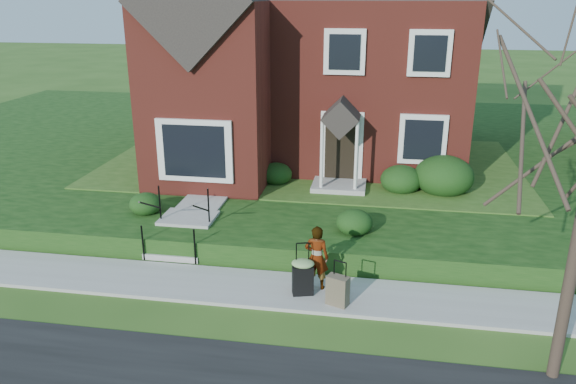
% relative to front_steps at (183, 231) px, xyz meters
% --- Properties ---
extents(ground, '(120.00, 120.00, 0.00)m').
position_rel_front_steps_xyz_m(ground, '(2.50, -1.84, -0.47)').
color(ground, '#2D5119').
rests_on(ground, ground).
extents(sidewalk, '(60.00, 1.60, 0.08)m').
position_rel_front_steps_xyz_m(sidewalk, '(2.50, -1.84, -0.43)').
color(sidewalk, '#9E9B93').
rests_on(sidewalk, ground).
extents(terrace, '(44.00, 20.00, 0.60)m').
position_rel_front_steps_xyz_m(terrace, '(6.50, 9.06, -0.17)').
color(terrace, '#12330E').
rests_on(terrace, ground).
extents(walkway, '(1.20, 6.00, 0.06)m').
position_rel_front_steps_xyz_m(walkway, '(0.00, 3.16, 0.16)').
color(walkway, '#9E9B93').
rests_on(walkway, terrace).
extents(main_house, '(10.40, 10.20, 9.40)m').
position_rel_front_steps_xyz_m(main_house, '(2.29, 7.76, 4.79)').
color(main_house, maroon).
rests_on(main_house, terrace).
extents(front_steps, '(1.40, 2.02, 1.50)m').
position_rel_front_steps_xyz_m(front_steps, '(0.00, 0.00, 0.00)').
color(front_steps, '#9E9B93').
rests_on(front_steps, ground).
extents(foundation_shrubs, '(10.07, 4.79, 1.22)m').
position_rel_front_steps_xyz_m(foundation_shrubs, '(4.11, 3.37, 0.62)').
color(foundation_shrubs, '#11340F').
rests_on(foundation_shrubs, terrace).
extents(woman, '(0.56, 0.40, 1.45)m').
position_rel_front_steps_xyz_m(woman, '(3.63, -1.64, 0.33)').
color(woman, '#999999').
rests_on(woman, sidewalk).
extents(suitcase_black, '(0.58, 0.52, 1.18)m').
position_rel_front_steps_xyz_m(suitcase_black, '(3.38, -1.97, 0.06)').
color(suitcase_black, black).
rests_on(suitcase_black, sidewalk).
extents(suitcase_olive, '(0.51, 0.40, 0.97)m').
position_rel_front_steps_xyz_m(suitcase_olive, '(4.15, -2.28, -0.07)').
color(suitcase_olive, brown).
rests_on(suitcase_olive, sidewalk).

